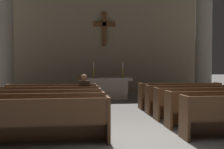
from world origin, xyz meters
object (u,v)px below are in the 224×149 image
column_left_second (4,37)px  lectern (82,90)px  pew_right_row_5 (180,95)px  lone_worshipper (84,94)px  altar (108,88)px  candlestick_right (123,72)px  column_right_second (203,40)px  candlestick_left (94,73)px  pew_left_row_1 (33,121)px  pew_right_row_4 (191,99)px  pew_left_row_4 (49,101)px  pew_left_row_2 (40,113)px  pew_left_row_3 (45,106)px  pew_right_row_3 (206,103)px  pew_left_row_5 (52,97)px

column_left_second → lectern: size_ratio=5.09×
pew_right_row_5 → lone_worshipper: size_ratio=2.32×
pew_right_row_5 → altar: bearing=126.8°
column_left_second → lone_worshipper: (3.46, -3.99, -2.16)m
altar → candlestick_right: 1.01m
altar → lectern: size_ratio=1.91×
column_right_second → candlestick_left: 5.64m
pew_left_row_1 → pew_right_row_4: (4.66, 3.07, 0.00)m
lectern → lone_worshipper: size_ratio=0.87×
pew_right_row_5 → lone_worshipper: lone_worshipper is taller
pew_left_row_4 → pew_left_row_2: bearing=-90.0°
pew_left_row_3 → altar: altar is taller
pew_left_row_3 → pew_left_row_4: bearing=90.0°
column_right_second → candlestick_right: bearing=178.5°
pew_left_row_2 → pew_right_row_4: (4.66, 2.05, 0.00)m
pew_left_row_4 → pew_right_row_3: (4.66, -1.02, 0.00)m
pew_right_row_5 → altar: 3.89m
lone_worshipper → pew_left_row_4: bearing=-178.0°
pew_right_row_3 → lone_worshipper: 3.73m
pew_left_row_5 → pew_right_row_5: same height
pew_left_row_1 → lone_worshipper: size_ratio=2.32×
pew_right_row_3 → pew_right_row_5: size_ratio=1.00×
pew_left_row_1 → pew_right_row_3: 5.09m
altar → pew_left_row_4: bearing=-119.4°
pew_right_row_5 → column_left_second: bearing=156.9°
pew_left_row_1 → candlestick_right: bearing=67.2°
lectern → lone_worshipper: 2.90m
pew_left_row_3 → pew_right_row_3: 4.66m
pew_left_row_3 → lectern: (1.07, 3.96, 0.07)m
pew_left_row_2 → lone_worshipper: bearing=62.5°
column_left_second → pew_left_row_2: bearing=-68.6°
candlestick_left → pew_left_row_2: bearing=-104.8°
altar → lectern: 1.74m
altar → candlestick_right: bearing=-0.0°
pew_right_row_3 → pew_right_row_4: bearing=90.0°
column_left_second → lectern: (3.45, -1.09, -2.30)m
candlestick_left → lone_worshipper: (-0.54, -4.10, -0.57)m
pew_left_row_5 → altar: bearing=53.2°
pew_left_row_2 → pew_left_row_3: 1.02m
column_left_second → column_right_second: size_ratio=1.00×
candlestick_left → lectern: (-0.56, -1.20, -0.71)m
lectern → column_right_second: bearing=10.4°
pew_left_row_5 → candlestick_right: 4.41m
lone_worshipper → pew_right_row_5: bearing=15.4°
lone_worshipper → lectern: bearing=90.2°
candlestick_left → lone_worshipper: 4.17m
pew_right_row_5 → candlestick_left: 4.41m
pew_left_row_4 → lone_worshipper: (1.09, 0.04, 0.22)m
pew_right_row_4 → column_left_second: size_ratio=0.52×
pew_left_row_3 → pew_right_row_5: (4.66, 2.05, 0.00)m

